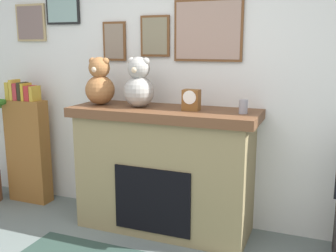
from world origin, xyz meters
TOP-DOWN VIEW (x-y plane):
  - back_wall at (-0.01, 2.00)m, footprint 5.20×0.15m
  - fireplace at (-0.10, 1.67)m, footprint 1.60×0.60m
  - bookshelf at (-1.65, 1.74)m, footprint 0.45×0.16m
  - candle_jar at (0.57, 1.65)m, footprint 0.07×0.07m
  - mantel_clock at (0.14, 1.65)m, footprint 0.14×0.10m
  - teddy_bear_cream at (-0.71, 1.65)m, footprint 0.26×0.26m
  - teddy_bear_tan at (-0.33, 1.65)m, footprint 0.26×0.26m

SIDE VIEW (x-z plane):
  - fireplace at x=-0.10m, z-range 0.01..1.09m
  - bookshelf at x=-1.65m, z-range -0.05..1.21m
  - candle_jar at x=0.57m, z-range 1.08..1.19m
  - mantel_clock at x=0.14m, z-range 1.08..1.25m
  - teddy_bear_cream at x=-0.71m, z-range 1.06..1.48m
  - teddy_bear_tan at x=-0.33m, z-range 1.06..1.49m
  - back_wall at x=-0.01m, z-range 0.01..2.61m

